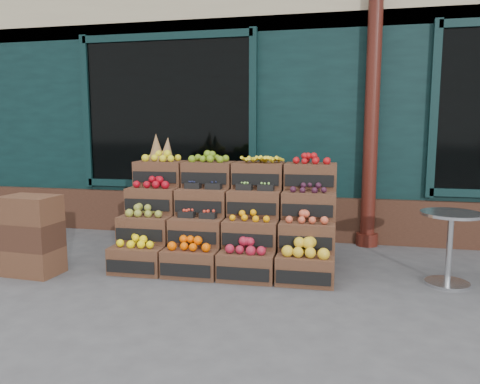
# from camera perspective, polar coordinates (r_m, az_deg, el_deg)

# --- Properties ---
(ground) EXTENTS (60.00, 60.00, 0.00)m
(ground) POSITION_cam_1_polar(r_m,az_deg,el_deg) (4.53, 0.50, -12.03)
(ground) COLOR #48484B
(ground) RESTS_ON ground
(shop_facade) EXTENTS (12.00, 6.24, 4.80)m
(shop_facade) POSITION_cam_1_polar(r_m,az_deg,el_deg) (9.35, 7.47, 13.20)
(shop_facade) COLOR black
(shop_facade) RESTS_ON ground
(crate_display) EXTENTS (2.37, 1.20, 1.47)m
(crate_display) POSITION_cam_1_polar(r_m,az_deg,el_deg) (5.27, -1.41, -4.02)
(crate_display) COLOR #4F2F1F
(crate_display) RESTS_ON ground
(spare_crates) EXTENTS (0.58, 0.42, 0.84)m
(spare_crates) POSITION_cam_1_polar(r_m,az_deg,el_deg) (5.38, -24.05, -4.84)
(spare_crates) COLOR #4F2F1F
(spare_crates) RESTS_ON ground
(bistro_table) EXTENTS (0.58, 0.58, 0.73)m
(bistro_table) POSITION_cam_1_polar(r_m,az_deg,el_deg) (5.02, 24.21, -5.34)
(bistro_table) COLOR silver
(bistro_table) RESTS_ON ground
(shopkeeper) EXTENTS (0.74, 0.56, 1.84)m
(shopkeeper) POSITION_cam_1_polar(r_m,az_deg,el_deg) (7.68, -10.18, 3.22)
(shopkeeper) COLOR #1D6636
(shopkeeper) RESTS_ON ground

